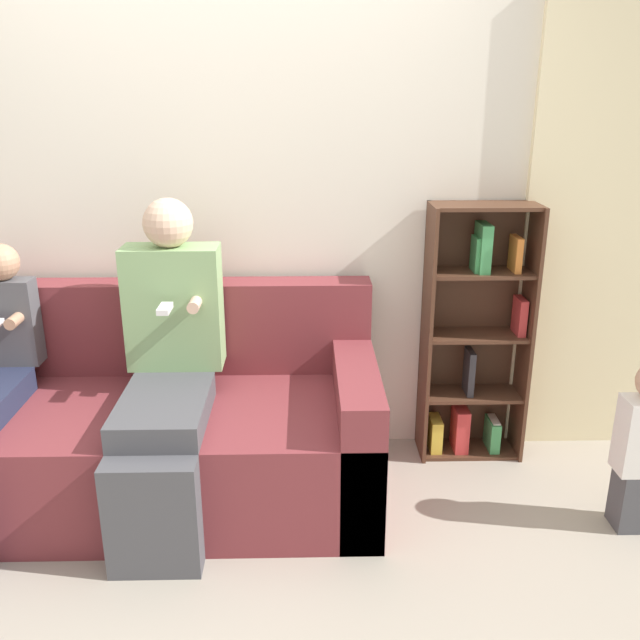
{
  "coord_description": "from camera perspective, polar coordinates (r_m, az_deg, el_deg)",
  "views": [
    {
      "loc": [
        0.37,
        -2.22,
        1.8
      ],
      "look_at": [
        0.44,
        0.62,
        0.83
      ],
      "focal_mm": 38.0,
      "sensor_mm": 36.0,
      "label": 1
    }
  ],
  "objects": [
    {
      "name": "couch",
      "position": [
        3.24,
        -14.06,
        -9.12
      ],
      "size": [
        2.06,
        0.93,
        0.93
      ],
      "color": "maroon",
      "rests_on": "ground_plane"
    },
    {
      "name": "adult_seated",
      "position": [
        2.97,
        -12.74,
        -3.32
      ],
      "size": [
        0.43,
        0.87,
        1.36
      ],
      "color": "#47474C",
      "rests_on": "ground_plane"
    },
    {
      "name": "ground_plane",
      "position": [
        2.89,
        -9.0,
        -20.0
      ],
      "size": [
        14.0,
        14.0,
        0.0
      ],
      "primitive_type": "plane",
      "color": "#9E9384"
    },
    {
      "name": "back_wall",
      "position": [
        3.34,
        -7.83,
        9.69
      ],
      "size": [
        10.0,
        0.06,
        2.55
      ],
      "color": "silver",
      "rests_on": "ground_plane"
    },
    {
      "name": "curtain_panel",
      "position": [
        3.62,
        23.24,
        6.92
      ],
      "size": [
        0.85,
        0.04,
        2.29
      ],
      "color": "beige",
      "rests_on": "ground_plane"
    },
    {
      "name": "bookshelf",
      "position": [
        3.47,
        12.88,
        -1.7
      ],
      "size": [
        0.51,
        0.25,
        1.29
      ],
      "color": "#4C2D1E",
      "rests_on": "ground_plane"
    }
  ]
}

